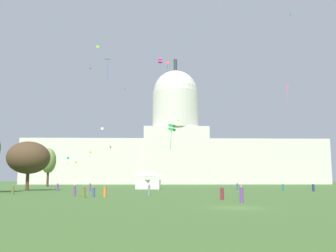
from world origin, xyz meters
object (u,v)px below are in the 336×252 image
Objects in this scene: capitol_building at (176,148)px; person_purple_back_center at (75,191)px; kite_lime_high at (98,47)px; kite_green_low at (172,128)px; kite_gold_low at (76,163)px; kite_yellow_low at (91,153)px; tree_west_far at (48,161)px; person_grey_front_left at (149,190)px; kite_red_high at (167,63)px; person_navy_near_tree_west at (313,188)px; kite_turquoise_high at (291,14)px; kite_blue_mid at (108,62)px; kite_violet_high at (92,69)px; event_tent at (148,179)px; tree_west_mid at (29,158)px; kite_white_mid at (102,129)px; person_denim_edge_west at (237,187)px; kite_magenta_high at (124,91)px; person_olive_near_tree_east at (13,191)px; person_maroon_deep_crowd at (222,194)px; person_olive_edge_east at (84,193)px; person_purple_front_right at (242,195)px; kite_cyan_low at (68,158)px; person_teal_back_right at (283,187)px; kite_pink_mid at (287,89)px; person_purple_lawn_far_right at (90,187)px; kite_magenta_mid at (160,61)px; person_denim_aisle_center at (93,192)px; person_purple_mid_center at (57,187)px; person_orange_near_tent at (105,192)px.

capitol_building reaches higher than person_purple_back_center.
kite_green_low is (21.01, -49.00, -31.92)m from kite_lime_high.
person_purple_back_center is (-21.63, -136.75, -17.13)m from capitol_building.
kite_yellow_low is at bearing 42.55° from kite_gold_low.
person_grey_front_left is (34.96, -72.31, -7.77)m from tree_west_far.
kite_red_high is at bearing 28.09° from kite_green_low.
kite_turquoise_high is at bearing 1.28° from person_navy_near_tree_west.
kite_violet_high is at bearing 80.09° from kite_blue_mid.
kite_turquoise_high is at bearing 11.37° from event_tent.
kite_yellow_low is (-0.56, 83.14, 6.64)m from tree_west_mid.
kite_lime_high reaches higher than kite_white_mid.
kite_lime_high is 40.35m from kite_violet_high.
event_tent reaches higher than person_denim_edge_west.
kite_red_high is 0.65× the size of kite_magenta_high.
kite_lime_high is 0.85× the size of kite_white_mid.
capitol_building is 89.88× the size of person_grey_front_left.
person_olive_near_tree_east is 84.38m from kite_magenta_high.
kite_magenta_high reaches higher than kite_gold_low.
person_denim_edge_west is (10.75, 42.33, 0.05)m from person_maroon_deep_crowd.
person_denim_edge_west reaches higher than person_olive_edge_east.
kite_white_mid reaches higher than person_purple_front_right.
kite_cyan_low is at bearing -65.62° from kite_turquoise_high.
person_teal_back_right is at bearing 174.26° from kite_cyan_low.
kite_pink_mid is at bearing 29.33° from person_purple_front_right.
kite_magenta_high is at bearing 107.38° from event_tent.
kite_blue_mid is 1.15× the size of kite_magenta_high.
person_purple_lawn_far_right is 30.55m from kite_magenta_mid.
person_denim_aisle_center is at bearing -95.13° from event_tent.
person_denim_aisle_center is at bearing -110.37° from person_maroon_deep_crowd.
person_purple_mid_center reaches higher than person_olive_near_tree_east.
tree_west_far is 95.74m from person_maroon_deep_crowd.
kite_lime_high is (-19.06, 35.61, 15.47)m from kite_magenta_mid.
event_tent is at bearing 168.42° from kite_lime_high.
person_teal_back_right is 70.71m from kite_lime_high.
person_olive_near_tree_east is (-32.57, -130.79, -17.25)m from capitol_building.
event_tent is at bearing 37.24° from kite_green_low.
person_purple_front_right is 1.68× the size of kite_turquoise_high.
person_orange_near_tent is at bearing 105.71° from person_purple_front_right.
tree_west_far is at bearing 27.01° from kite_red_high.
kite_pink_mid reaches higher than kite_green_low.
person_denim_aisle_center is (-16.46, 7.91, -0.06)m from person_maroon_deep_crowd.
kite_white_mid is (-13.68, 94.31, 20.94)m from person_orange_near_tent.
kite_pink_mid is at bearing -38.34° from kite_green_low.
kite_magenta_mid reaches higher than person_purple_mid_center.
kite_green_low reaches higher than person_denim_aisle_center.
person_purple_lawn_far_right is 1.05× the size of person_orange_near_tent.
person_olive_near_tree_east is at bearing -179.04° from person_purple_back_center.
tree_west_far is at bearing 157.13° from person_denim_aisle_center.
person_purple_back_center is (-3.09, 2.57, 0.12)m from person_denim_aisle_center.
person_olive_near_tree_east is 1.33× the size of kite_white_mid.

